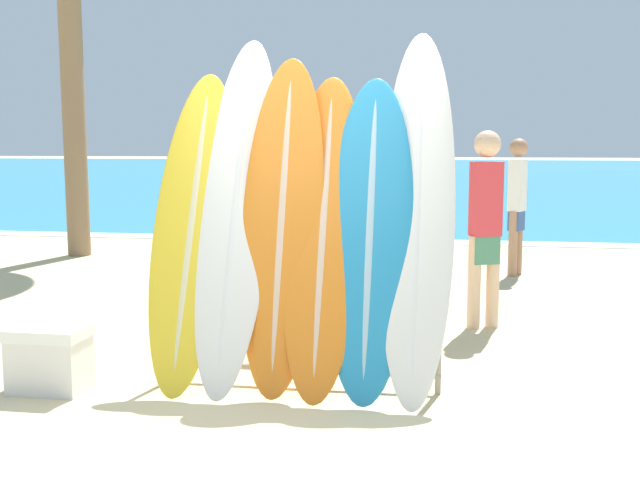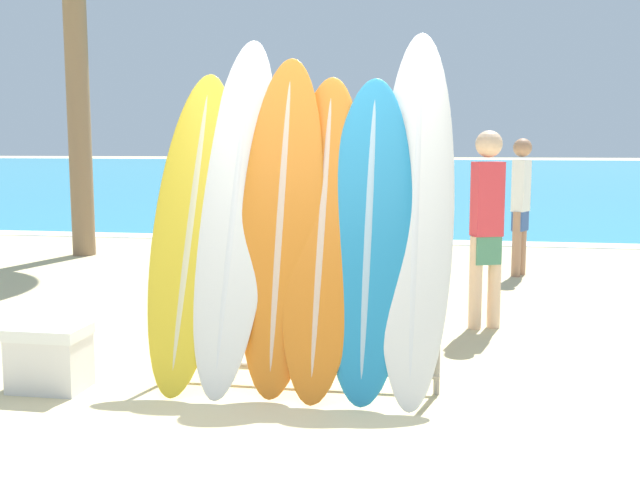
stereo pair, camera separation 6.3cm
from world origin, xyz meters
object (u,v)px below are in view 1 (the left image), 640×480
Objects in this scene: surfboard_rack at (301,318)px; person_far_right at (216,187)px; surfboard_slot_0 at (192,226)px; person_near_water at (266,201)px; surfboard_slot_5 at (417,208)px; person_far_left at (485,222)px; surfboard_slot_4 at (370,234)px; surfboard_slot_1 at (236,208)px; cooler_box at (50,358)px; surfboard_slot_3 at (324,231)px; person_mid_beach at (517,201)px; surfboard_slot_2 at (282,221)px.

person_far_right reaches higher than surfboard_rack.
person_near_water is (-0.18, 2.94, -0.06)m from surfboard_slot_0.
surfboard_slot_5 is 3.34m from person_near_water.
person_far_left is at bearing 146.21° from person_far_right.
surfboard_rack is 1.01× the size of person_near_water.
person_far_left is at bearing 65.19° from surfboard_slot_4.
surfboard_slot_1 reaches higher than surfboard_slot_0.
cooler_box is (-2.06, -0.36, -0.81)m from surfboard_slot_4.
surfboard_slot_3 reaches higher than surfboard_slot_4.
surfboard_rack is 1.01× the size of person_far_right.
surfboard_slot_4 is at bearing -5.15° from surfboard_slot_1.
person_mid_beach is at bearing 69.76° from surfboard_slot_3.
surfboard_slot_2 is (-0.13, 0.05, 0.63)m from surfboard_rack.
person_far_left is (1.28, 1.83, 0.47)m from surfboard_rack.
surfboard_rack is 0.88× the size of surfboard_slot_3.
person_far_right is (-2.24, 5.48, 0.53)m from surfboard_rack.
person_near_water is at bearing 78.55° from cooler_box.
person_far_left is 3.51× the size of cooler_box.
surfboard_slot_2 is 0.88m from surfboard_slot_5.
surfboard_slot_0 is at bearing 174.74° from surfboard_rack.
person_far_left is at bearing 55.07° from surfboard_rack.
surfboard_slot_3 reaches higher than person_near_water.
person_near_water is 2.80m from person_far_right.
person_mid_beach is 0.92× the size of person_far_right.
surfboard_slot_0 reaches higher than person_far_left.
surfboard_slot_4 is 4.74m from person_mid_beach.
surfboard_slot_2 is 5.83m from person_far_right.
surfboard_slot_1 is at bearing -0.94° from person_mid_beach.
cooler_box is (-1.75, -0.37, -0.82)m from surfboard_slot_3.
surfboard_slot_4 is at bearing -1.63° from surfboard_slot_0.
surfboard_slot_3 is 1.21× the size of person_far_left.
surfboard_slot_2 reaches higher than person_near_water.
person_mid_beach is (1.81, 4.57, 0.44)m from surfboard_rack.
person_near_water is at bearing 114.91° from surfboard_slot_4.
surfboard_slot_0 is 2.94m from person_near_water.
person_far_right is at bearing 111.00° from person_far_left.
surfboard_slot_3 is at bearing -1.60° from surfboard_slot_0.
surfboard_slot_0 is 1.20m from surfboard_slot_4.
surfboard_slot_1 is 2.45m from person_far_left.
person_mid_beach is (1.07, 4.45, -0.28)m from surfboard_slot_5.
surfboard_slot_5 is (0.60, 0.08, 0.15)m from surfboard_slot_3.
cooler_box is (-1.61, -0.33, -0.25)m from surfboard_rack.
person_far_left is at bearing 72.59° from surfboard_slot_5.
surfboard_slot_4 is 1.20× the size of person_far_left.
surfboard_slot_4 is (1.20, -0.03, -0.02)m from surfboard_slot_0.
surfboard_slot_2 is at bearing 2.82° from person_mid_beach.
person_mid_beach is at bearing 76.48° from surfboard_slot_5.
person_mid_beach is at bearing 68.36° from surfboard_rack.
person_far_left is (0.53, 1.71, -0.25)m from surfboard_slot_5.
surfboard_slot_2 is 1.06× the size of surfboard_slot_3.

